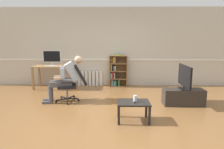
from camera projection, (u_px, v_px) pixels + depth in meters
ground_plane at (105, 111)px, 4.34m from camera, size 18.00×18.00×0.00m
back_wall at (109, 47)px, 6.72m from camera, size 12.00×0.13×2.70m
computer_desk at (54, 69)px, 6.38m from camera, size 1.28×0.62×0.76m
imac_monitor at (52, 57)px, 6.39m from camera, size 0.60×0.14×0.50m
keyboard at (51, 66)px, 6.22m from camera, size 0.41×0.12×0.02m
computer_mouse at (60, 66)px, 6.23m from camera, size 0.06×0.10×0.03m
bookshelf at (117, 71)px, 6.65m from camera, size 0.62×0.29×1.13m
radiator at (90, 78)px, 6.81m from camera, size 0.87×0.08×0.53m
office_chair at (73, 82)px, 5.03m from camera, size 0.84×0.65×0.96m
person_seated at (66, 77)px, 4.98m from camera, size 1.05×0.53×1.20m
tv_stand at (183, 97)px, 4.77m from camera, size 0.98×0.38×0.40m
tv_screen at (185, 77)px, 4.68m from camera, size 0.21×0.90×0.59m
coffee_table at (133, 105)px, 3.79m from camera, size 0.64×0.44×0.40m
drinking_glass at (135, 99)px, 3.76m from camera, size 0.08×0.08×0.13m
spare_remote at (134, 101)px, 3.76m from camera, size 0.04×0.15×0.02m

